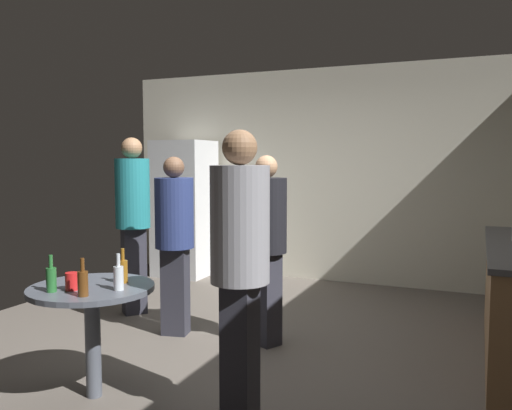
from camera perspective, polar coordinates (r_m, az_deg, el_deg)
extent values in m
cube|color=#5B544C|center=(4.64, -2.79, -15.25)|extent=(5.20, 5.20, 0.10)
cube|color=beige|center=(6.82, 6.86, 3.20)|extent=(5.32, 0.06, 2.70)
cube|color=silver|center=(7.15, -7.73, -0.34)|extent=(0.70, 0.65, 1.80)
cube|color=#262628|center=(6.75, -7.68, 0.11)|extent=(0.03, 0.03, 0.60)
cylinder|color=#4C515B|center=(3.71, -17.16, -14.13)|extent=(0.10, 0.10, 0.70)
cylinder|color=#4C515B|center=(3.61, -17.31, -8.60)|extent=(0.80, 0.80, 0.03)
cylinder|color=#8C5919|center=(3.62, -14.15, -6.98)|extent=(0.06, 0.06, 0.15)
cylinder|color=#8C5919|center=(3.60, -14.19, -5.19)|extent=(0.02, 0.02, 0.08)
cylinder|color=#593314|center=(3.34, -18.16, -8.08)|extent=(0.06, 0.06, 0.15)
cylinder|color=#593314|center=(3.32, -18.21, -6.14)|extent=(0.02, 0.02, 0.08)
cylinder|color=#26662D|center=(3.51, -21.20, -7.53)|extent=(0.06, 0.06, 0.15)
cylinder|color=#26662D|center=(3.49, -21.26, -5.69)|extent=(0.02, 0.02, 0.08)
cylinder|color=silver|center=(3.43, -14.60, -7.65)|extent=(0.06, 0.06, 0.15)
cylinder|color=silver|center=(3.41, -14.64, -5.76)|extent=(0.02, 0.02, 0.08)
cylinder|color=red|center=(3.52, -19.24, -7.77)|extent=(0.08, 0.08, 0.11)
cube|color=#2D2D38|center=(4.80, -8.69, -9.14)|extent=(0.25, 0.21, 0.78)
cylinder|color=navy|center=(4.68, -8.80, -0.85)|extent=(0.40, 0.40, 0.61)
sphere|color=brown|center=(4.65, -8.86, 4.05)|extent=(0.18, 0.18, 0.18)
cube|color=#2D2D38|center=(4.49, 1.10, -10.03)|extent=(0.27, 0.25, 0.78)
cylinder|color=black|center=(4.36, 1.11, -1.12)|extent=(0.46, 0.46, 0.62)
sphere|color=tan|center=(4.34, 1.12, 4.16)|extent=(0.19, 0.19, 0.19)
cube|color=#2D2D38|center=(5.49, -13.01, -6.91)|extent=(0.27, 0.28, 0.87)
cylinder|color=#1E727A|center=(5.39, -13.17, 1.24)|extent=(0.48, 0.48, 0.69)
sphere|color=#8C6647|center=(5.38, -13.26, 6.00)|extent=(0.21, 0.21, 0.21)
cube|color=#2D2D38|center=(3.18, -1.71, -15.76)|extent=(0.18, 0.23, 0.85)
cylinder|color=gray|center=(3.00, -1.75, -2.10)|extent=(0.36, 0.36, 0.67)
sphere|color=#8C6647|center=(2.98, -1.77, 6.22)|extent=(0.20, 0.20, 0.20)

